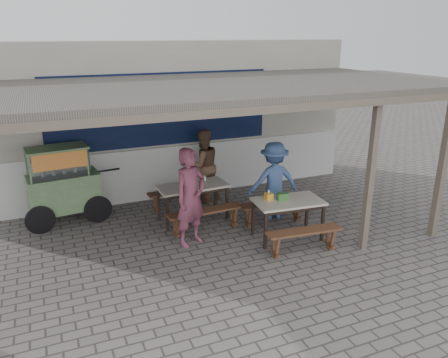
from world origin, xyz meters
TOP-DOWN VIEW (x-y plane):
  - ground at (0.00, 0.00)m, footprint 60.00×60.00m
  - back_wall at (-0.00, 3.58)m, footprint 9.00×1.28m
  - warung_roof at (0.02, 0.90)m, footprint 9.00×4.21m
  - table_left at (-0.04, 1.46)m, footprint 1.43×0.74m
  - bench_left_street at (-0.01, 0.83)m, footprint 1.51×0.35m
  - bench_left_wall at (-0.07, 2.10)m, footprint 1.51×0.35m
  - table_right at (1.31, -0.01)m, footprint 1.31×0.84m
  - bench_right_street at (1.25, -0.67)m, footprint 1.37×0.41m
  - bench_right_wall at (1.37, 0.65)m, footprint 1.37×0.41m
  - vendor_cart at (-2.45, 2.39)m, footprint 1.92×0.91m
  - patron_street_side at (-0.41, 0.46)m, footprint 0.77×0.66m
  - patron_wall_side at (0.55, 2.44)m, footprint 0.86×0.70m
  - patron_right_table at (1.53, 0.94)m, footprint 1.12×0.75m
  - tissue_box at (0.99, 0.16)m, footprint 0.13×0.13m
  - donation_box at (1.22, 0.06)m, footprint 0.21×0.15m
  - condiment_jar at (0.29, 1.66)m, footprint 0.08×0.08m
  - condiment_bowl at (-0.20, 1.51)m, footprint 0.18×0.18m

SIDE VIEW (x-z plane):
  - ground at x=0.00m, z-range 0.00..0.00m
  - bench_right_street at x=1.25m, z-range 0.11..0.56m
  - bench_right_wall at x=1.37m, z-range 0.11..0.56m
  - bench_left_street at x=-0.01m, z-range 0.11..0.56m
  - bench_left_wall at x=-0.07m, z-range 0.11..0.56m
  - table_right at x=1.31m, z-range 0.29..1.04m
  - table_left at x=-0.04m, z-range 0.30..1.05m
  - condiment_bowl at x=-0.20m, z-range 0.75..0.79m
  - condiment_jar at x=0.29m, z-range 0.75..0.84m
  - patron_right_table at x=1.53m, z-range 0.00..1.61m
  - tissue_box at x=0.99m, z-range 0.75..0.88m
  - donation_box at x=1.22m, z-range 0.75..0.88m
  - patron_wall_side at x=0.55m, z-range 0.00..1.65m
  - vendor_cart at x=-2.45m, z-range 0.07..1.63m
  - patron_street_side at x=-0.41m, z-range 0.00..1.80m
  - back_wall at x=0.00m, z-range -0.03..3.47m
  - warung_roof at x=0.02m, z-range 1.31..4.12m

